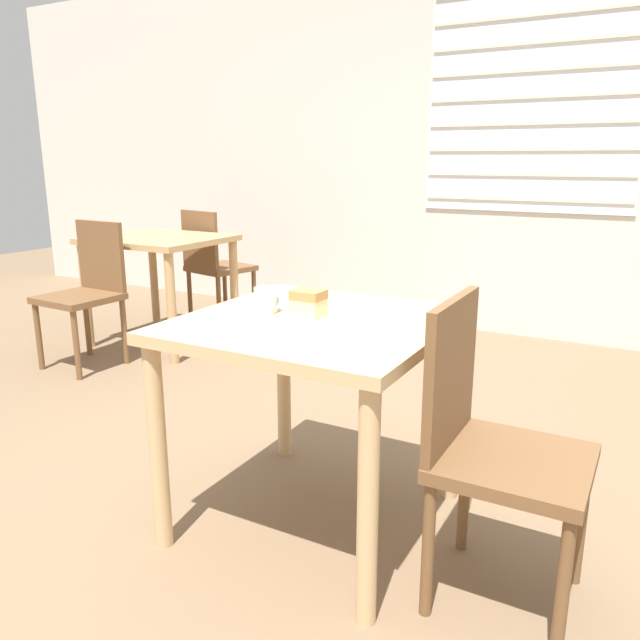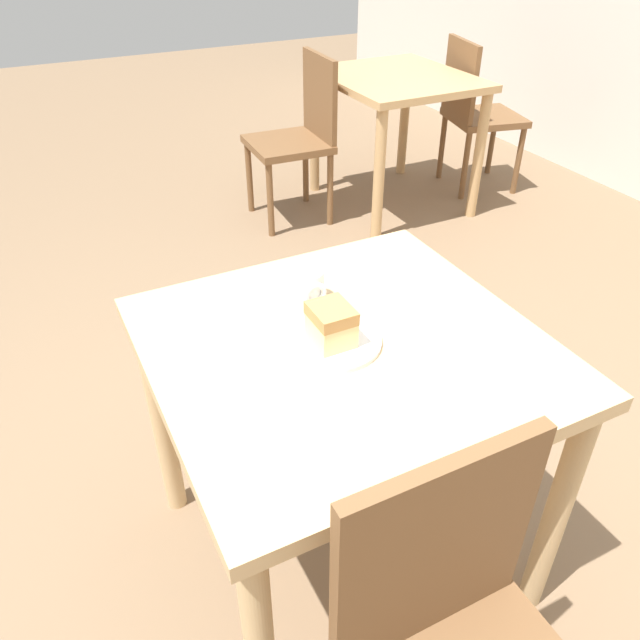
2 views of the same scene
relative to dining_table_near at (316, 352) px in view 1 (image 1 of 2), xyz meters
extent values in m
plane|color=#7A6047|center=(-0.05, -0.10, -0.65)|extent=(14.00, 14.00, 0.00)
cube|color=beige|center=(-0.05, 2.93, 0.75)|extent=(10.00, 0.06, 2.80)
cube|color=white|center=(0.09, 2.89, 1.05)|extent=(1.47, 0.01, 1.56)
cube|color=beige|center=(0.09, 2.88, 0.36)|extent=(1.44, 0.01, 0.02)
cube|color=beige|center=(0.09, 2.88, 0.53)|extent=(1.44, 0.01, 0.02)
cube|color=beige|center=(0.09, 2.88, 0.71)|extent=(1.44, 0.01, 0.02)
cube|color=beige|center=(0.09, 2.88, 0.88)|extent=(1.44, 0.01, 0.02)
cube|color=beige|center=(0.09, 2.88, 1.05)|extent=(1.44, 0.01, 0.02)
cube|color=beige|center=(0.09, 2.88, 1.23)|extent=(1.44, 0.01, 0.02)
cube|color=beige|center=(0.09, 2.88, 1.40)|extent=(1.44, 0.01, 0.02)
cube|color=beige|center=(0.09, 2.88, 1.57)|extent=(1.44, 0.01, 0.02)
cube|color=tan|center=(0.00, 0.00, 0.10)|extent=(0.87, 0.89, 0.04)
cylinder|color=tan|center=(-0.38, -0.39, -0.29)|extent=(0.06, 0.06, 0.73)
cylinder|color=tan|center=(0.38, -0.39, -0.29)|extent=(0.06, 0.06, 0.73)
cylinder|color=tan|center=(-0.38, 0.39, -0.29)|extent=(0.06, 0.06, 0.73)
cylinder|color=tan|center=(0.38, 0.39, -0.29)|extent=(0.06, 0.06, 0.73)
cube|color=tan|center=(-2.08, 1.47, 0.10)|extent=(0.88, 0.77, 0.04)
cylinder|color=tan|center=(-2.47, 1.13, -0.28)|extent=(0.06, 0.06, 0.73)
cylinder|color=tan|center=(-1.69, 1.13, -0.28)|extent=(0.06, 0.06, 0.73)
cylinder|color=tan|center=(-2.47, 1.80, -0.28)|extent=(0.06, 0.06, 0.73)
cylinder|color=tan|center=(-1.69, 1.80, -0.28)|extent=(0.06, 0.06, 0.73)
cube|color=brown|center=(0.70, -0.10, -0.20)|extent=(0.42, 0.42, 0.04)
cylinder|color=brown|center=(0.89, -0.28, -0.44)|extent=(0.04, 0.04, 0.43)
cylinder|color=brown|center=(0.89, 0.08, -0.44)|extent=(0.04, 0.04, 0.43)
cylinder|color=brown|center=(0.52, -0.28, -0.44)|extent=(0.04, 0.04, 0.43)
cylinder|color=brown|center=(0.52, 0.08, -0.44)|extent=(0.04, 0.04, 0.43)
cube|color=brown|center=(0.51, -0.10, 0.04)|extent=(0.03, 0.40, 0.44)
cube|color=brown|center=(-2.16, 0.81, -0.20)|extent=(0.45, 0.45, 0.04)
cylinder|color=brown|center=(-2.35, 0.64, -0.44)|extent=(0.04, 0.04, 0.43)
cylinder|color=brown|center=(-1.99, 0.62, -0.44)|extent=(0.04, 0.04, 0.43)
cylinder|color=brown|center=(-2.33, 1.00, -0.44)|extent=(0.04, 0.04, 0.43)
cylinder|color=brown|center=(-1.97, 0.98, -0.44)|extent=(0.04, 0.04, 0.43)
cube|color=brown|center=(-2.15, 1.01, 0.04)|extent=(0.40, 0.05, 0.44)
cube|color=brown|center=(-2.06, 2.12, -0.20)|extent=(0.51, 0.51, 0.04)
cylinder|color=brown|center=(-1.84, 2.26, -0.44)|extent=(0.04, 0.04, 0.43)
cylinder|color=brown|center=(-2.19, 2.34, -0.44)|extent=(0.04, 0.04, 0.43)
cylinder|color=brown|center=(-1.92, 1.91, -0.44)|extent=(0.04, 0.04, 0.43)
cylinder|color=brown|center=(-2.27, 1.99, -0.44)|extent=(0.04, 0.04, 0.43)
cube|color=brown|center=(-2.10, 1.93, 0.04)|extent=(0.40, 0.12, 0.44)
cylinder|color=white|center=(-0.01, -0.03, 0.12)|extent=(0.23, 0.23, 0.01)
cube|color=#E5CC89|center=(-0.01, -0.04, 0.16)|extent=(0.10, 0.09, 0.06)
cube|color=#B27F47|center=(-0.01, -0.04, 0.21)|extent=(0.10, 0.09, 0.03)
cylinder|color=white|center=(-0.20, 0.00, 0.16)|extent=(0.08, 0.08, 0.09)
torus|color=white|center=(-0.16, 0.00, 0.16)|extent=(0.01, 0.06, 0.06)
camera|label=1|loc=(1.00, -1.79, 0.65)|focal=35.00mm
camera|label=2|loc=(1.01, -0.57, 0.98)|focal=35.00mm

